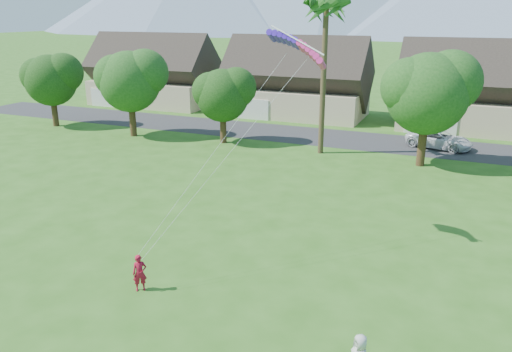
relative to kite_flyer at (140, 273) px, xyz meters
The scene contains 7 objects.
street 29.56m from the kite_flyer, 84.22° to the left, with size 90.00×7.00×0.01m, color #2D2D30.
kite_flyer is the anchor object (origin of this frame).
parked_car 31.02m from the kite_flyer, 71.36° to the left, with size 2.51×5.44×1.51m, color silver.
houses_row 38.64m from the kite_flyer, 84.84° to the left, with size 72.75×8.19×8.86m.
tree_row 23.74m from the kite_flyer, 85.51° to the left, with size 62.27×6.67×8.45m.
fan_palm 26.32m from the kite_flyer, 87.67° to the left, with size 3.00×3.00×13.80m.
parafoil_kite 12.45m from the kite_flyer, 61.21° to the left, with size 3.14×1.16×0.50m.
Camera 1 is at (8.66, -10.49, 11.09)m, focal length 35.00 mm.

